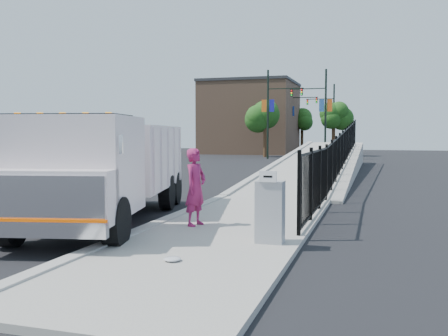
# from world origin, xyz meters

# --- Properties ---
(ground) EXTENTS (120.00, 120.00, 0.00)m
(ground) POSITION_xyz_m (0.00, 0.00, 0.00)
(ground) COLOR black
(ground) RESTS_ON ground
(sidewalk) EXTENTS (3.55, 12.00, 0.12)m
(sidewalk) POSITION_xyz_m (1.93, -2.00, 0.06)
(sidewalk) COLOR #9E998E
(sidewalk) RESTS_ON ground
(curb) EXTENTS (0.30, 12.00, 0.16)m
(curb) POSITION_xyz_m (0.00, -2.00, 0.08)
(curb) COLOR #ADAAA3
(curb) RESTS_ON ground
(ramp) EXTENTS (3.95, 24.06, 3.19)m
(ramp) POSITION_xyz_m (2.12, 16.00, 0.00)
(ramp) COLOR #9E998E
(ramp) RESTS_ON ground
(iron_fence) EXTENTS (0.10, 28.00, 1.80)m
(iron_fence) POSITION_xyz_m (3.55, 12.00, 0.90)
(iron_fence) COLOR black
(iron_fence) RESTS_ON ground
(truck) EXTENTS (4.19, 8.38, 2.75)m
(truck) POSITION_xyz_m (-1.53, -1.34, 1.55)
(truck) COLOR black
(truck) RESTS_ON ground
(worker) EXTENTS (0.59, 0.76, 1.85)m
(worker) POSITION_xyz_m (1.01, -1.54, 1.05)
(worker) COLOR #971E54
(worker) RESTS_ON sidewalk
(utility_cabinet) EXTENTS (0.55, 0.40, 1.25)m
(utility_cabinet) POSITION_xyz_m (3.10, -2.88, 0.75)
(utility_cabinet) COLOR gray
(utility_cabinet) RESTS_ON sidewalk
(arrow_sign) EXTENTS (0.35, 0.04, 0.22)m
(arrow_sign) POSITION_xyz_m (3.10, -3.10, 1.48)
(arrow_sign) COLOR white
(arrow_sign) RESTS_ON utility_cabinet
(debris) EXTENTS (0.31, 0.31, 0.08)m
(debris) POSITION_xyz_m (1.79, -4.81, 0.16)
(debris) COLOR silver
(debris) RESTS_ON sidewalk
(light_pole_0) EXTENTS (3.77, 0.22, 8.00)m
(light_pole_0) POSITION_xyz_m (-4.04, 31.74, 4.36)
(light_pole_0) COLOR black
(light_pole_0) RESTS_ON ground
(light_pole_1) EXTENTS (3.78, 0.22, 8.00)m
(light_pole_1) POSITION_xyz_m (0.40, 32.58, 4.36)
(light_pole_1) COLOR black
(light_pole_1) RESTS_ON ground
(light_pole_2) EXTENTS (3.77, 0.22, 8.00)m
(light_pole_2) POSITION_xyz_m (-4.08, 43.45, 4.36)
(light_pole_2) COLOR black
(light_pole_2) RESTS_ON ground
(light_pole_3) EXTENTS (3.78, 0.22, 8.00)m
(light_pole_3) POSITION_xyz_m (-0.01, 46.44, 4.36)
(light_pole_3) COLOR black
(light_pole_3) RESTS_ON ground
(tree_0) EXTENTS (2.88, 2.88, 5.44)m
(tree_0) POSITION_xyz_m (-5.30, 35.04, 3.96)
(tree_0) COLOR #382314
(tree_0) RESTS_ON ground
(tree_1) EXTENTS (2.20, 2.20, 5.10)m
(tree_1) POSITION_xyz_m (0.89, 39.17, 3.91)
(tree_1) COLOR #382314
(tree_1) RESTS_ON ground
(tree_2) EXTENTS (2.41, 2.41, 5.20)m
(tree_2) POSITION_xyz_m (-3.71, 48.98, 3.93)
(tree_2) COLOR #382314
(tree_2) RESTS_ON ground
(building) EXTENTS (10.00, 10.00, 8.00)m
(building) POSITION_xyz_m (-9.00, 44.00, 4.00)
(building) COLOR #8C664C
(building) RESTS_ON ground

